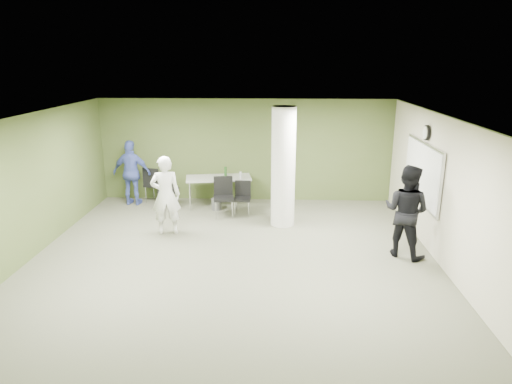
{
  "coord_description": "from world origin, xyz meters",
  "views": [
    {
      "loc": [
        0.8,
        -8.31,
        3.81
      ],
      "look_at": [
        0.41,
        1.0,
        1.09
      ],
      "focal_mm": 32.0,
      "sensor_mm": 36.0,
      "label": 1
    }
  ],
  "objects_px": {
    "woman_white": "(166,195)",
    "man_black": "(406,211)",
    "folding_table": "(219,179)",
    "chair_back_left": "(168,188)",
    "man_blue": "(132,173)"
  },
  "relations": [
    {
      "from": "woman_white",
      "to": "man_black",
      "type": "distance_m",
      "value": 5.12
    },
    {
      "from": "folding_table",
      "to": "chair_back_left",
      "type": "xyz_separation_m",
      "value": [
        -1.32,
        -0.27,
        -0.18
      ]
    },
    {
      "from": "folding_table",
      "to": "woman_white",
      "type": "bearing_deg",
      "value": -124.82
    },
    {
      "from": "chair_back_left",
      "to": "man_black",
      "type": "height_order",
      "value": "man_black"
    },
    {
      "from": "chair_back_left",
      "to": "man_black",
      "type": "relative_size",
      "value": 0.53
    },
    {
      "from": "folding_table",
      "to": "man_blue",
      "type": "distance_m",
      "value": 2.36
    },
    {
      "from": "chair_back_left",
      "to": "man_black",
      "type": "xyz_separation_m",
      "value": [
        5.39,
        -2.76,
        0.36
      ]
    },
    {
      "from": "man_black",
      "to": "man_blue",
      "type": "xyz_separation_m",
      "value": [
        -6.42,
        3.1,
        -0.05
      ]
    },
    {
      "from": "chair_back_left",
      "to": "woman_white",
      "type": "bearing_deg",
      "value": 100.25
    },
    {
      "from": "folding_table",
      "to": "chair_back_left",
      "type": "relative_size",
      "value": 1.83
    },
    {
      "from": "man_black",
      "to": "man_blue",
      "type": "bearing_deg",
      "value": 11.72
    },
    {
      "from": "woman_white",
      "to": "man_black",
      "type": "relative_size",
      "value": 0.96
    },
    {
      "from": "man_blue",
      "to": "chair_back_left",
      "type": "bearing_deg",
      "value": 166.73
    },
    {
      "from": "chair_back_left",
      "to": "folding_table",
      "type": "bearing_deg",
      "value": -170.44
    },
    {
      "from": "man_blue",
      "to": "folding_table",
      "type": "bearing_deg",
      "value": -176.72
    }
  ]
}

